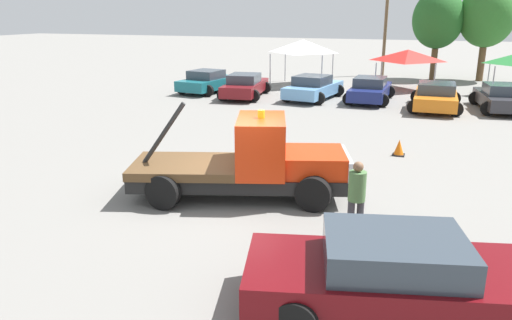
{
  "coord_description": "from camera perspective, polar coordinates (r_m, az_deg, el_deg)",
  "views": [
    {
      "loc": [
        4.66,
        -11.48,
        4.69
      ],
      "look_at": [
        0.5,
        0.0,
        1.05
      ],
      "focal_mm": 35.0,
      "sensor_mm": 36.0,
      "label": 1
    }
  ],
  "objects": [
    {
      "name": "canopy_tent_red",
      "position": [
        32.62,
        16.97,
        11.37
      ],
      "size": [
        3.42,
        3.42,
        2.46
      ],
      "color": "#9E9EA3",
      "rests_on": "ground"
    },
    {
      "name": "canopy_tent_white",
      "position": [
        33.23,
        5.38,
        12.83
      ],
      "size": [
        3.41,
        3.41,
        2.96
      ],
      "color": "#9E9EA3",
      "rests_on": "ground"
    },
    {
      "name": "tree_left",
      "position": [
        38.63,
        24.91,
        14.73
      ],
      "size": [
        3.69,
        3.69,
        6.59
      ],
      "color": "brown",
      "rests_on": "ground"
    },
    {
      "name": "parked_car_orange",
      "position": [
        26.49,
        19.85,
        6.86
      ],
      "size": [
        2.55,
        4.81,
        1.34
      ],
      "rotation": [
        0.0,
        0.0,
        1.58
      ],
      "color": "orange",
      "rests_on": "ground"
    },
    {
      "name": "parked_car_skyblue",
      "position": [
        28.03,
        6.56,
        8.21
      ],
      "size": [
        2.92,
        4.75,
        1.34
      ],
      "rotation": [
        0.0,
        0.0,
        1.43
      ],
      "color": "#669ED1",
      "rests_on": "ground"
    },
    {
      "name": "tree_center",
      "position": [
        38.17,
        20.08,
        14.85
      ],
      "size": [
        3.47,
        3.47,
        6.2
      ],
      "color": "brown",
      "rests_on": "ground"
    },
    {
      "name": "person_near_truck",
      "position": [
        10.86,
        11.44,
        -3.78
      ],
      "size": [
        0.37,
        0.37,
        1.68
      ],
      "rotation": [
        0.0,
        0.0,
        5.17
      ],
      "color": "#38383D",
      "rests_on": "ground"
    },
    {
      "name": "utility_pole",
      "position": [
        39.73,
        14.72,
        16.35
      ],
      "size": [
        2.2,
        0.24,
        9.2
      ],
      "color": "brown",
      "rests_on": "ground"
    },
    {
      "name": "parked_car_maroon",
      "position": [
        28.56,
        -1.27,
        8.47
      ],
      "size": [
        2.76,
        4.81,
        1.34
      ],
      "rotation": [
        0.0,
        0.0,
        1.7
      ],
      "color": "maroon",
      "rests_on": "ground"
    },
    {
      "name": "parked_car_navy",
      "position": [
        27.84,
        12.91,
        7.84
      ],
      "size": [
        2.4,
        4.51,
        1.34
      ],
      "rotation": [
        0.0,
        0.0,
        1.56
      ],
      "color": "navy",
      "rests_on": "ground"
    },
    {
      "name": "parked_car_teal",
      "position": [
        30.53,
        -5.52,
        8.92
      ],
      "size": [
        2.89,
        4.49,
        1.34
      ],
      "rotation": [
        0.0,
        0.0,
        1.43
      ],
      "color": "#196670",
      "rests_on": "ground"
    },
    {
      "name": "ground_plane",
      "position": [
        13.25,
        -2.04,
        -4.14
      ],
      "size": [
        160.0,
        160.0,
        0.0
      ],
      "primitive_type": "plane",
      "color": "gray"
    },
    {
      "name": "traffic_cone",
      "position": [
        17.56,
        16.03,
        1.32
      ],
      "size": [
        0.4,
        0.4,
        0.55
      ],
      "color": "black",
      "rests_on": "ground"
    },
    {
      "name": "foreground_car",
      "position": [
        8.49,
        16.73,
        -12.59
      ],
      "size": [
        5.53,
        3.18,
        1.34
      ],
      "rotation": [
        0.0,
        0.0,
        0.25
      ],
      "color": "#5B0A0F",
      "rests_on": "ground"
    },
    {
      "name": "parked_car_charcoal",
      "position": [
        27.36,
        26.34,
        6.4
      ],
      "size": [
        2.9,
        4.61,
        1.34
      ],
      "rotation": [
        0.0,
        0.0,
        1.7
      ],
      "color": "#2D2D33",
      "rests_on": "ground"
    },
    {
      "name": "tow_truck",
      "position": [
        12.93,
        -0.59,
        -0.39
      ],
      "size": [
        5.91,
        3.53,
        2.51
      ],
      "rotation": [
        0.0,
        0.0,
        0.31
      ],
      "color": "black",
      "rests_on": "ground"
    }
  ]
}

